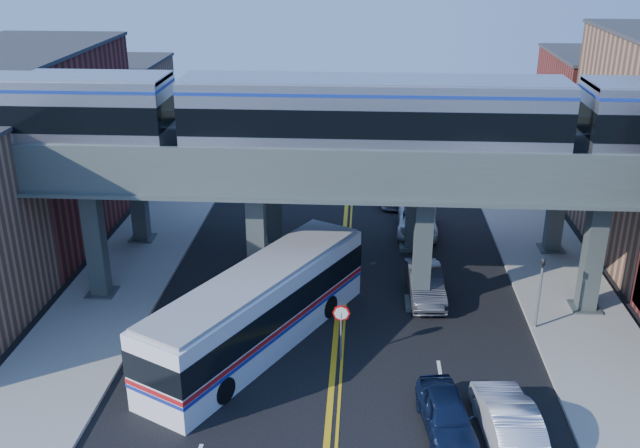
# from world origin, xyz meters

# --- Properties ---
(ground) EXTENTS (120.00, 120.00, 0.00)m
(ground) POSITION_xyz_m (0.00, 0.00, 0.00)
(ground) COLOR black
(ground) RESTS_ON ground
(sidewalk_west) EXTENTS (5.00, 70.00, 0.16)m
(sidewalk_west) POSITION_xyz_m (-11.50, 10.00, 0.08)
(sidewalk_west) COLOR gray
(sidewalk_west) RESTS_ON ground
(sidewalk_east) EXTENTS (5.00, 70.00, 0.16)m
(sidewalk_east) POSITION_xyz_m (11.50, 10.00, 0.08)
(sidewalk_east) COLOR gray
(sidewalk_east) RESTS_ON ground
(building_west_b) EXTENTS (8.00, 14.00, 11.00)m
(building_west_b) POSITION_xyz_m (-18.50, 16.00, 5.50)
(building_west_b) COLOR maroon
(building_west_b) RESTS_ON ground
(building_west_c) EXTENTS (8.00, 10.00, 8.00)m
(building_west_c) POSITION_xyz_m (-18.50, 29.00, 4.00)
(building_west_c) COLOR #9D6C51
(building_west_c) RESTS_ON ground
(building_east_c) EXTENTS (8.00, 10.00, 9.00)m
(building_east_c) POSITION_xyz_m (18.50, 29.00, 4.50)
(building_east_c) COLOR maroon
(building_east_c) RESTS_ON ground
(elevated_viaduct_near) EXTENTS (52.00, 3.60, 7.40)m
(elevated_viaduct_near) POSITION_xyz_m (0.00, 8.00, 6.47)
(elevated_viaduct_near) COLOR #384140
(elevated_viaduct_near) RESTS_ON ground
(elevated_viaduct_far) EXTENTS (52.00, 3.60, 7.40)m
(elevated_viaduct_far) POSITION_xyz_m (0.00, 15.00, 6.47)
(elevated_viaduct_far) COLOR #384140
(elevated_viaduct_far) RESTS_ON ground
(transit_train) EXTENTS (52.64, 3.30, 3.86)m
(transit_train) POSITION_xyz_m (1.43, 8.00, 9.48)
(transit_train) COLOR black
(transit_train) RESTS_ON elevated_viaduct_near
(stop_sign) EXTENTS (0.76, 0.09, 2.63)m
(stop_sign) POSITION_xyz_m (0.30, 3.00, 1.76)
(stop_sign) COLOR slate
(stop_sign) RESTS_ON ground
(traffic_signal) EXTENTS (0.15, 0.18, 4.10)m
(traffic_signal) POSITION_xyz_m (9.20, 6.00, 2.30)
(traffic_signal) COLOR slate
(traffic_signal) RESTS_ON ground
(transit_bus) EXTENTS (8.83, 13.07, 3.41)m
(transit_bus) POSITION_xyz_m (-3.34, 3.99, 1.75)
(transit_bus) COLOR white
(transit_bus) RESTS_ON ground
(car_lane_a) EXTENTS (2.27, 4.47, 1.46)m
(car_lane_a) POSITION_xyz_m (4.34, -1.53, 0.73)
(car_lane_a) COLOR #0E1833
(car_lane_a) RESTS_ON ground
(car_lane_b) EXTENTS (1.91, 4.83, 1.56)m
(car_lane_b) POSITION_xyz_m (4.31, 8.85, 0.78)
(car_lane_b) COLOR #323235
(car_lane_b) RESTS_ON ground
(car_lane_c) EXTENTS (2.67, 5.30, 1.44)m
(car_lane_c) POSITION_xyz_m (4.46, 17.37, 0.72)
(car_lane_c) COLOR silver
(car_lane_c) RESTS_ON ground
(car_lane_d) EXTENTS (3.22, 6.44, 1.80)m
(car_lane_d) POSITION_xyz_m (3.27, 23.57, 0.90)
(car_lane_d) COLOR silver
(car_lane_d) RESTS_ON ground
(car_parked_curb) EXTENTS (2.20, 5.17, 1.66)m
(car_parked_curb) POSITION_xyz_m (6.50, -1.96, 0.83)
(car_parked_curb) COLOR silver
(car_parked_curb) RESTS_ON ground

